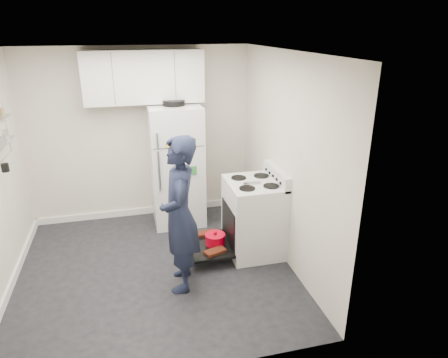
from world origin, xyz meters
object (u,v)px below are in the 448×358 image
object	(u,v)px
electric_range	(253,218)
refrigerator	(177,165)
person	(180,215)
open_oven_door	(210,243)

from	to	relation	value
electric_range	refrigerator	xyz separation A→B (m)	(-0.80, 1.10, 0.40)
person	refrigerator	bearing A→B (deg)	-178.35
electric_range	person	distance (m)	1.18
open_oven_door	refrigerator	xyz separation A→B (m)	(-0.25, 1.10, 0.69)
person	electric_range	bearing A→B (deg)	125.59
open_oven_door	person	size ratio (longest dim) A/B	0.40
electric_range	person	bearing A→B (deg)	-152.70
refrigerator	person	distance (m)	1.62
electric_range	open_oven_door	distance (m)	0.63
electric_range	person	world-z (taller)	person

